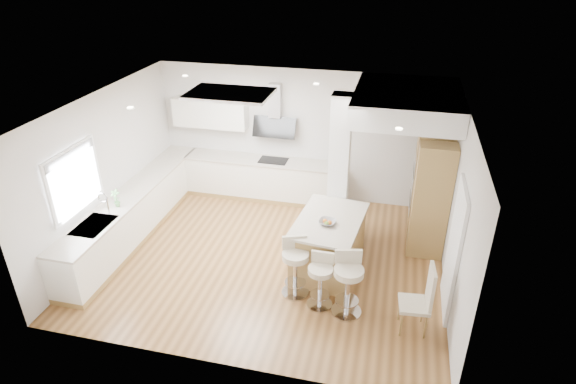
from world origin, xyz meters
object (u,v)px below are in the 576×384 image
(bar_stool_a, at_px, (295,264))
(bar_stool_b, at_px, (321,278))
(bar_stool_c, at_px, (348,281))
(dining_chair, at_px, (422,298))
(peninsula, at_px, (328,243))

(bar_stool_a, bearing_deg, bar_stool_b, -43.34)
(bar_stool_a, relative_size, bar_stool_c, 0.96)
(dining_chair, bearing_deg, bar_stool_b, 166.60)
(bar_stool_a, distance_m, bar_stool_c, 0.90)
(peninsula, relative_size, bar_stool_c, 1.62)
(peninsula, relative_size, bar_stool_a, 1.69)
(peninsula, xyz_separation_m, bar_stool_c, (0.46, -1.07, 0.10))
(peninsula, height_order, bar_stool_c, bar_stool_c)
(bar_stool_a, xyz_separation_m, dining_chair, (1.92, -0.40, 0.03))
(peninsula, bearing_deg, bar_stool_c, -60.50)
(bar_stool_a, height_order, bar_stool_b, bar_stool_a)
(bar_stool_b, height_order, dining_chair, dining_chair)
(bar_stool_a, height_order, bar_stool_c, bar_stool_c)
(peninsula, relative_size, dining_chair, 1.53)
(dining_chair, bearing_deg, bar_stool_a, 162.83)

